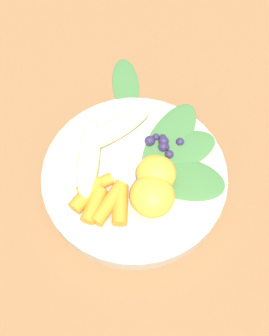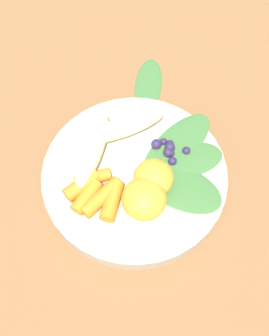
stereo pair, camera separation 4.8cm
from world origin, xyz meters
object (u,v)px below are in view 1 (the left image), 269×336
(banana_peeled_right, at_px, (115,130))
(bowl, at_px, (134,176))
(banana_peeled_left, at_px, (89,158))
(kale_leaf_stray, at_px, (126,84))
(orange_segment_near, at_px, (156,173))

(banana_peeled_right, bearing_deg, bowl, 80.70)
(bowl, relative_size, banana_peeled_right, 2.03)
(banana_peeled_right, bearing_deg, banana_peeled_left, 18.87)
(kale_leaf_stray, bearing_deg, bowl, 179.07)
(banana_peeled_right, height_order, kale_leaf_stray, banana_peeled_right)
(bowl, relative_size, banana_peeled_left, 2.03)
(banana_peeled_left, distance_m, orange_segment_near, 0.09)
(banana_peeled_left, bearing_deg, banana_peeled_right, 145.30)
(banana_peeled_left, xyz_separation_m, banana_peeled_right, (0.03, -0.05, 0.00))
(kale_leaf_stray, bearing_deg, orange_segment_near, -172.90)
(bowl, height_order, orange_segment_near, orange_segment_near)
(orange_segment_near, distance_m, kale_leaf_stray, 0.19)
(bowl, bearing_deg, banana_peeled_right, -0.54)
(bowl, relative_size, orange_segment_near, 4.85)
(bowl, xyz_separation_m, banana_peeled_right, (0.06, -0.00, 0.03))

